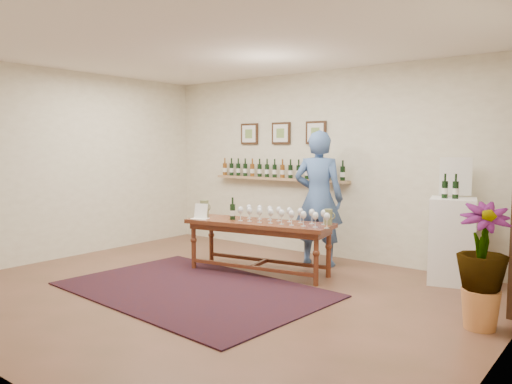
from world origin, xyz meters
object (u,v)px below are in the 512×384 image
Objects in this scene: tasting_table at (259,229)px; display_pedestal at (452,241)px; potted_plant at (482,266)px; person at (319,198)px.

tasting_table is 2.41m from display_pedestal.
display_pedestal is 1.04× the size of potted_plant.
display_pedestal is at bearing 16.61° from tasting_table.
tasting_table is at bearing 173.03° from potted_plant.
person is at bearing 153.55° from potted_plant.
potted_plant is (2.84, -0.35, -0.00)m from tasting_table.
person reaches higher than tasting_table.
person reaches higher than potted_plant.
potted_plant is 0.53× the size of person.
tasting_table is 2.02× the size of potted_plant.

